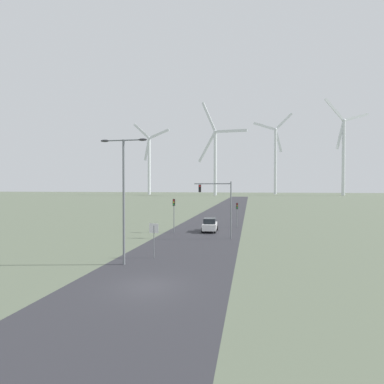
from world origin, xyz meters
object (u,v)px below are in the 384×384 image
traffic_light_post_near_left (174,208)px  car_approaching (210,225)px  wind_turbine_center (275,155)px  wind_turbine_right (344,150)px  wind_turbine_left (215,155)px  traffic_light_mast_overhead (219,198)px  streetlamp (124,185)px  stop_sign_near (154,234)px  traffic_light_post_near_right (237,209)px  wind_turbine_far_left (149,160)px

traffic_light_post_near_left → car_approaching: traffic_light_post_near_left is taller
wind_turbine_center → wind_turbine_right: size_ratio=0.99×
wind_turbine_left → wind_turbine_center: (44.12, 41.85, 3.16)m
traffic_light_post_near_left → wind_turbine_center: wind_turbine_center is taller
traffic_light_mast_overhead → wind_turbine_center: bearing=83.7°
streetlamp → traffic_light_mast_overhead: size_ratio=1.46×
streetlamp → stop_sign_near: size_ratio=3.32×
stop_sign_near → wind_turbine_right: 213.68m
streetlamp → traffic_light_post_near_right: 24.89m
wind_turbine_center → wind_turbine_left: bearing=-136.5°
wind_turbine_far_left → car_approaching: bearing=-68.5°
traffic_light_post_near_right → traffic_light_mast_overhead: (-1.70, -10.33, 2.02)m
traffic_light_post_near_right → traffic_light_mast_overhead: 10.66m
traffic_light_mast_overhead → stop_sign_near: bearing=-112.8°
wind_turbine_right → traffic_light_post_near_left: bearing=-111.6°
stop_sign_near → car_approaching: bearing=80.2°
wind_turbine_center → car_approaching: bearing=-96.9°
stop_sign_near → traffic_light_post_near_right: size_ratio=0.80×
wind_turbine_center → traffic_light_post_near_left: bearing=-98.0°
wind_turbine_far_left → wind_turbine_right: wind_turbine_right is taller
streetlamp → stop_sign_near: (1.60, 2.54, -4.13)m
traffic_light_post_near_left → traffic_light_post_near_right: (7.98, 6.86, -0.57)m
stop_sign_near → car_approaching: 16.00m
wind_turbine_left → stop_sign_near: bearing=-85.1°
stop_sign_near → wind_turbine_center: size_ratio=0.04×
traffic_light_mast_overhead → car_approaching: (-1.73, 5.20, -3.79)m
traffic_light_mast_overhead → wind_turbine_right: (67.09, 188.64, 26.90)m
streetlamp → traffic_light_post_near_right: size_ratio=2.67×
traffic_light_post_near_right → wind_turbine_right: size_ratio=0.05×
wind_turbine_far_left → streetlamp: bearing=-71.4°
streetlamp → stop_sign_near: bearing=57.7°
stop_sign_near → wind_turbine_right: (71.53, 199.17, 29.54)m
traffic_light_post_near_left → traffic_light_post_near_right: size_ratio=1.22×
traffic_light_post_near_left → wind_turbine_right: size_ratio=0.07×
traffic_light_post_near_right → traffic_light_post_near_left: bearing=-139.3°
wind_turbine_left → wind_turbine_right: wind_turbine_left is taller
traffic_light_post_near_right → car_approaching: size_ratio=0.87×
streetlamp → car_approaching: bearing=76.7°
traffic_light_post_near_left → wind_turbine_right: wind_turbine_right is taller
streetlamp → wind_turbine_far_left: 210.77m
traffic_light_post_near_left → wind_turbine_far_left: 195.50m
traffic_light_mast_overhead → wind_turbine_far_left: (-72.91, 185.76, 22.07)m
car_approaching → wind_turbine_center: size_ratio=0.06×
wind_turbine_far_left → wind_turbine_left: bearing=-12.4°
car_approaching → wind_turbine_left: wind_turbine_left is taller
traffic_light_mast_overhead → wind_turbine_far_left: 200.77m
traffic_light_post_near_left → wind_turbine_center: bearing=82.0°
wind_turbine_left → wind_turbine_center: bearing=43.5°
wind_turbine_far_left → stop_sign_near: bearing=-70.8°
wind_turbine_left → wind_turbine_center: size_ratio=1.02×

